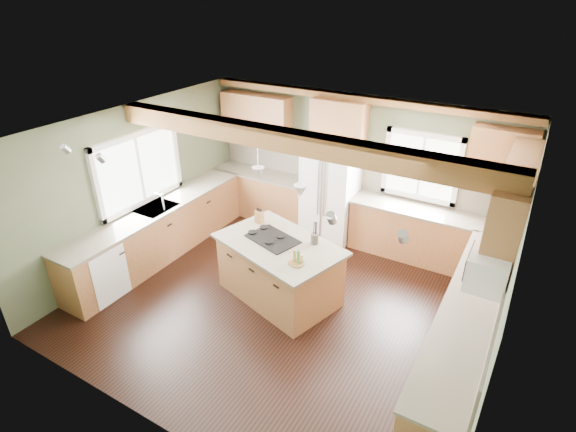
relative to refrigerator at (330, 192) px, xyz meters
The scene contains 37 objects.
floor 2.32m from the refrigerator, 81.95° to the right, with size 5.60×5.60×0.00m, color black.
ceiling 2.73m from the refrigerator, 81.95° to the right, with size 5.60×5.60×0.00m, color silver.
wall_back 0.63m from the refrigerator, 51.71° to the left, with size 5.60×5.60×0.00m, color #465038.
wall_left 3.30m from the refrigerator, 139.70° to the right, with size 5.00×5.00×0.00m, color #465038.
wall_right 3.78m from the refrigerator, 34.37° to the right, with size 5.00×5.00×0.00m, color #465038.
ceiling_beam 2.58m from the refrigerator, 81.55° to the right, with size 5.55×0.26×0.26m, color brown.
soffit_trim 1.69m from the refrigerator, 43.03° to the left, with size 5.55×0.20×0.10m, color brown.
backsplash_back 0.57m from the refrigerator, 50.58° to the left, with size 5.58×0.03×0.58m, color brown.
backsplash_right 3.73m from the refrigerator, 33.86° to the right, with size 0.03×3.70×0.58m, color brown.
base_cab_back_left 1.56m from the refrigerator, behind, with size 2.02×0.60×0.88m, color brown.
counter_back_left 1.49m from the refrigerator, behind, with size 2.06×0.64×0.04m, color #4A4436.
base_cab_back_right 1.85m from the refrigerator, ahead, with size 2.62×0.60×0.88m, color brown.
counter_back_right 1.79m from the refrigerator, ahead, with size 2.66×0.64×0.04m, color #4A4436.
base_cab_left 3.06m from the refrigerator, 136.74° to the right, with size 0.60×3.70×0.88m, color brown.
counter_left 3.02m from the refrigerator, 136.74° to the right, with size 0.64×3.74×0.04m, color #4A4436.
base_cab_right 3.51m from the refrigerator, 36.47° to the right, with size 0.60×3.70×0.88m, color brown.
counter_right 3.48m from the refrigerator, 36.47° to the right, with size 0.64×3.74×0.04m, color #4A4436.
upper_cab_back_left 2.00m from the refrigerator, behind, with size 1.40×0.35×0.90m, color brown.
upper_cab_over_fridge 1.27m from the refrigerator, 90.00° to the left, with size 0.96×0.35×0.70m, color brown.
upper_cab_right 3.34m from the refrigerator, 22.64° to the right, with size 0.35×2.20×0.90m, color brown.
upper_cab_back_corner 2.81m from the refrigerator, ahead, with size 0.90×0.35×0.90m, color brown.
window_left 3.30m from the refrigerator, 140.15° to the right, with size 0.04×1.60×1.05m, color white.
window_back 1.63m from the refrigerator, 13.94° to the left, with size 1.10×0.04×1.00m, color white.
sink 3.02m from the refrigerator, 136.74° to the right, with size 0.50×0.65×0.03m, color #262628.
faucet 2.90m from the refrigerator, 134.30° to the right, with size 0.02×0.02×0.28m, color #B2B2B7.
dishwasher 4.05m from the refrigerator, 123.02° to the right, with size 0.60×0.60×0.84m, color white.
oven 4.40m from the refrigerator, 50.38° to the right, with size 0.60×0.72×0.84m, color white.
microwave 3.66m from the refrigerator, 37.00° to the right, with size 0.40×0.70×0.38m, color white.
pendant_left 2.15m from the refrigerator, 97.61° to the right, with size 0.18×0.18×0.16m, color #B2B2B7.
pendant_right 2.42m from the refrigerator, 75.57° to the right, with size 0.18×0.18×0.16m, color #B2B2B7.
refrigerator is the anchor object (origin of this frame).
island 2.08m from the refrigerator, 85.80° to the right, with size 1.68×1.03×0.88m, color brown.
island_top 2.03m from the refrigerator, 85.80° to the right, with size 1.79×1.14×0.04m, color #4A4436.
cooktop 1.98m from the refrigerator, 89.58° to the right, with size 0.73×0.48×0.02m, color black.
knife_block 1.70m from the refrigerator, 105.00° to the right, with size 0.12×0.09×0.20m, color brown.
utensil_crock 1.87m from the refrigerator, 71.64° to the right, with size 0.12×0.12×0.16m, color #3E3732.
bottle_tray 2.43m from the refrigerator, 75.28° to the right, with size 0.22×0.22×0.21m, color brown, non-canonical shape.
Camera 1 is at (2.73, -4.59, 4.24)m, focal length 28.00 mm.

